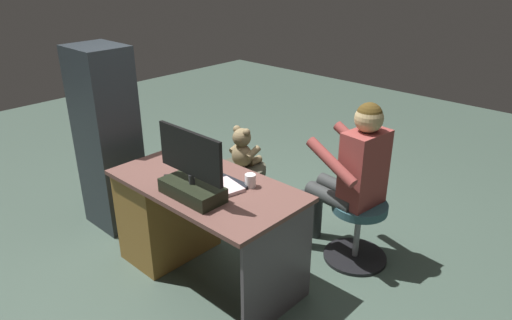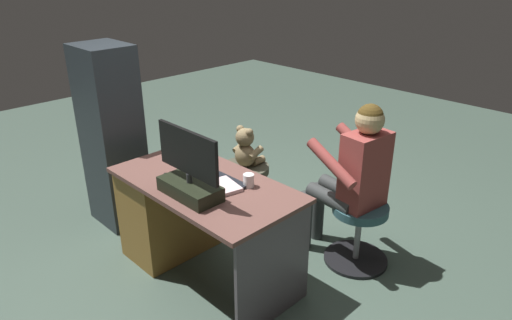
% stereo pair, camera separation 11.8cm
% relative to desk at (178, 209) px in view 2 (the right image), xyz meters
% --- Properties ---
extents(ground_plane, '(10.00, 10.00, 0.00)m').
position_rel_desk_xyz_m(ground_plane, '(-0.33, -0.35, -0.39)').
color(ground_plane, '#42564A').
extents(desk, '(1.30, 0.69, 0.72)m').
position_rel_desk_xyz_m(desk, '(0.00, 0.00, 0.00)').
color(desk, brown).
rests_on(desk, ground_plane).
extents(monitor, '(0.53, 0.20, 0.43)m').
position_rel_desk_xyz_m(monitor, '(-0.41, 0.17, 0.46)').
color(monitor, black).
rests_on(monitor, desk).
extents(keyboard, '(0.42, 0.14, 0.02)m').
position_rel_desk_xyz_m(keyboard, '(-0.38, -0.08, 0.34)').
color(keyboard, black).
rests_on(keyboard, desk).
extents(computer_mouse, '(0.06, 0.10, 0.04)m').
position_rel_desk_xyz_m(computer_mouse, '(-0.05, -0.06, 0.35)').
color(computer_mouse, '#301F27').
rests_on(computer_mouse, desk).
extents(cup, '(0.07, 0.07, 0.09)m').
position_rel_desk_xyz_m(cup, '(-0.58, -0.16, 0.37)').
color(cup, white).
rests_on(cup, desk).
extents(tv_remote, '(0.12, 0.15, 0.02)m').
position_rel_desk_xyz_m(tv_remote, '(-0.12, 0.08, 0.34)').
color(tv_remote, black).
rests_on(tv_remote, desk).
extents(notebook_binder, '(0.28, 0.34, 0.02)m').
position_rel_desk_xyz_m(notebook_binder, '(-0.47, 0.04, 0.34)').
color(notebook_binder, silver).
rests_on(notebook_binder, desk).
extents(office_chair_teddy, '(0.47, 0.47, 0.47)m').
position_rel_desk_xyz_m(office_chair_teddy, '(0.07, -0.74, -0.11)').
color(office_chair_teddy, black).
rests_on(office_chair_teddy, ground_plane).
extents(teddy_bear, '(0.24, 0.24, 0.34)m').
position_rel_desk_xyz_m(teddy_bear, '(0.07, -0.75, 0.23)').
color(teddy_bear, '#917B55').
rests_on(teddy_bear, office_chair_teddy).
extents(visitor_chair, '(0.46, 0.46, 0.47)m').
position_rel_desk_xyz_m(visitor_chair, '(-0.98, -0.87, -0.11)').
color(visitor_chair, black).
rests_on(visitor_chair, ground_plane).
extents(person, '(0.57, 0.52, 1.20)m').
position_rel_desk_xyz_m(person, '(-0.89, -0.86, 0.32)').
color(person, '#983F3B').
rests_on(person, ground_plane).
extents(equipment_rack, '(0.44, 0.36, 1.47)m').
position_rel_desk_xyz_m(equipment_rack, '(0.78, 0.04, 0.35)').
color(equipment_rack, '#293036').
rests_on(equipment_rack, ground_plane).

